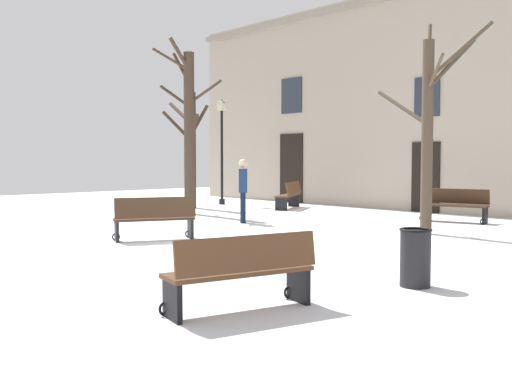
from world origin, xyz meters
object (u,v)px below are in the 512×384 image
(streetlamp, at_px, (222,140))
(litter_bin, at_px, (415,257))
(bench_facing_shops, at_px, (290,195))
(bench_back_to_back_right, at_px, (455,205))
(tree_right_of_center, at_px, (429,125))
(tree_near_facade, at_px, (190,146))
(tree_foreground, at_px, (189,128))
(bench_near_lamp, at_px, (242,272))
(bench_by_litter_bin, at_px, (155,218))
(person_strolling, at_px, (243,188))

(streetlamp, relative_size, litter_bin, 5.04)
(litter_bin, relative_size, bench_facing_shops, 0.41)
(bench_back_to_back_right, bearing_deg, tree_right_of_center, -87.05)
(tree_right_of_center, relative_size, bench_facing_shops, 2.60)
(tree_near_facade, bearing_deg, tree_foreground, -37.56)
(bench_facing_shops, xyz_separation_m, bench_near_lamp, (9.15, -10.18, -0.03))
(litter_bin, relative_size, bench_near_lamp, 0.43)
(tree_near_facade, distance_m, tree_right_of_center, 9.40)
(tree_near_facade, height_order, bench_by_litter_bin, tree_near_facade)
(bench_facing_shops, bearing_deg, bench_near_lamp, 11.82)
(bench_facing_shops, distance_m, bench_back_to_back_right, 6.03)
(bench_near_lamp, relative_size, person_strolling, 1.06)
(bench_near_lamp, bearing_deg, tree_near_facade, -111.06)
(bench_by_litter_bin, xyz_separation_m, person_strolling, (-1.29, 3.58, 0.47))
(bench_by_litter_bin, bearing_deg, tree_near_facade, -107.65)
(tree_foreground, bearing_deg, bench_facing_shops, 78.13)
(streetlamp, distance_m, litter_bin, 14.74)
(streetlamp, distance_m, bench_by_litter_bin, 9.99)
(bench_back_to_back_right, xyz_separation_m, person_strolling, (-3.70, -4.35, 0.48))
(bench_by_litter_bin, xyz_separation_m, bench_facing_shops, (-3.62, 7.75, 0.01))
(bench_by_litter_bin, relative_size, bench_near_lamp, 0.95)
(litter_bin, relative_size, bench_by_litter_bin, 0.45)
(tree_near_facade, xyz_separation_m, bench_facing_shops, (2.54, 2.32, -1.66))
(tree_right_of_center, xyz_separation_m, bench_back_to_back_right, (-0.82, 2.72, -2.00))
(tree_right_of_center, bearing_deg, tree_foreground, -171.42)
(bench_by_litter_bin, distance_m, bench_facing_shops, 8.56)
(tree_foreground, height_order, bench_near_lamp, tree_foreground)
(tree_near_facade, distance_m, person_strolling, 5.34)
(litter_bin, distance_m, bench_facing_shops, 12.38)
(tree_near_facade, bearing_deg, bench_facing_shops, 42.42)
(litter_bin, bearing_deg, bench_back_to_back_right, 115.48)
(streetlamp, bearing_deg, bench_back_to_back_right, 4.55)
(tree_foreground, distance_m, bench_facing_shops, 4.35)
(bench_near_lamp, bearing_deg, streetlamp, -115.57)
(tree_right_of_center, bearing_deg, bench_by_litter_bin, -121.75)
(bench_facing_shops, distance_m, person_strolling, 4.79)
(litter_bin, bearing_deg, bench_near_lamp, -103.10)
(streetlamp, distance_m, bench_facing_shops, 3.61)
(bench_by_litter_bin, distance_m, person_strolling, 3.84)
(litter_bin, bearing_deg, bench_by_litter_bin, -178.81)
(tree_near_facade, height_order, litter_bin, tree_near_facade)
(streetlamp, relative_size, person_strolling, 2.31)
(person_strolling, bearing_deg, tree_right_of_center, 59.91)
(tree_right_of_center, distance_m, streetlamp, 10.06)
(tree_right_of_center, bearing_deg, tree_near_facade, 178.72)
(streetlamp, distance_m, bench_back_to_back_right, 9.28)
(tree_foreground, xyz_separation_m, person_strolling, (3.10, -0.48, -1.71))
(tree_right_of_center, bearing_deg, bench_near_lamp, -73.19)
(litter_bin, relative_size, person_strolling, 0.46)
(bench_facing_shops, xyz_separation_m, person_strolling, (2.32, -4.17, 0.46))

